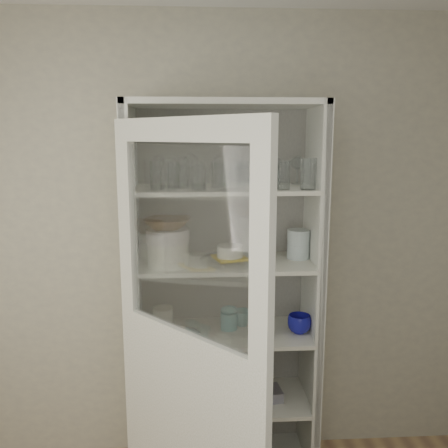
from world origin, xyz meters
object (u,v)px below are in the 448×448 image
(white_canister, at_px, (163,319))
(mug_white, at_px, (258,329))
(white_ramekin, at_px, (230,251))
(cupboard_door, at_px, (188,380))
(goblet_3, at_px, (297,169))
(pantry_cabinet, at_px, (223,313))
(cream_dish, at_px, (173,393))
(plate_stack_back, at_px, (158,248))
(goblet_1, at_px, (221,168))
(yellow_trivet, at_px, (230,258))
(measuring_cups, at_px, (187,335))
(glass_platter, at_px, (230,260))
(mug_blue, at_px, (299,324))
(teal_jar, at_px, (229,319))
(mug_teal, at_px, (242,318))
(goblet_2, at_px, (275,170))
(goblet_0, at_px, (191,168))
(tin_box, at_px, (264,394))
(plate_stack_front, at_px, (168,254))
(terracotta_bowl, at_px, (168,223))
(cream_bowl, at_px, (168,235))
(grey_bowl_stack, at_px, (298,244))

(white_canister, bearing_deg, mug_white, -13.69)
(white_ramekin, height_order, white_canister, white_ramekin)
(cupboard_door, height_order, goblet_3, cupboard_door)
(pantry_cabinet, distance_m, cream_dish, 0.53)
(cupboard_door, height_order, plate_stack_back, cupboard_door)
(goblet_1, height_order, goblet_3, goblet_1)
(yellow_trivet, bearing_deg, mug_white, -28.85)
(measuring_cups, bearing_deg, glass_platter, 15.25)
(mug_blue, height_order, teal_jar, teal_jar)
(mug_blue, relative_size, mug_teal, 1.32)
(goblet_2, xyz_separation_m, yellow_trivet, (-0.26, -0.14, -0.46))
(goblet_0, bearing_deg, mug_blue, -12.39)
(tin_box, bearing_deg, mug_white, -124.68)
(plate_stack_back, bearing_deg, white_canister, -73.78)
(goblet_1, bearing_deg, plate_stack_front, -149.64)
(goblet_2, xyz_separation_m, mug_blue, (0.12, -0.17, -0.83))
(terracotta_bowl, height_order, white_canister, terracotta_bowl)
(white_ramekin, relative_size, mug_white, 1.34)
(glass_platter, xyz_separation_m, tin_box, (0.19, -0.01, -0.78))
(pantry_cabinet, relative_size, terracotta_bowl, 9.03)
(cupboard_door, bearing_deg, white_ramekin, 113.86)
(plate_stack_front, height_order, white_canister, plate_stack_front)
(goblet_0, relative_size, cream_dish, 0.77)
(plate_stack_front, height_order, mug_teal, plate_stack_front)
(plate_stack_back, bearing_deg, teal_jar, -11.92)
(goblet_3, distance_m, cream_bowl, 0.80)
(yellow_trivet, bearing_deg, white_canister, 173.01)
(grey_bowl_stack, bearing_deg, glass_platter, -171.35)
(grey_bowl_stack, xyz_separation_m, measuring_cups, (-0.61, -0.12, -0.46))
(plate_stack_back, bearing_deg, terracotta_bowl, -69.84)
(glass_platter, height_order, white_ramekin, white_ramekin)
(goblet_1, xyz_separation_m, mug_white, (0.19, -0.19, -0.84))
(plate_stack_back, bearing_deg, goblet_3, 0.41)
(mug_blue, bearing_deg, goblet_1, 138.64)
(mug_blue, bearing_deg, teal_jar, 145.37)
(goblet_0, bearing_deg, mug_teal, -1.78)
(goblet_3, distance_m, plate_stack_front, 0.84)
(pantry_cabinet, height_order, yellow_trivet, pantry_cabinet)
(yellow_trivet, bearing_deg, goblet_2, 28.90)
(mug_teal, bearing_deg, goblet_0, 176.05)
(goblet_3, relative_size, white_ramekin, 1.22)
(tin_box, bearing_deg, plate_stack_front, -175.41)
(yellow_trivet, relative_size, white_canister, 1.21)
(cream_bowl, bearing_deg, glass_platter, 9.22)
(white_canister, xyz_separation_m, cream_dish, (0.05, -0.03, -0.43))
(plate_stack_front, distance_m, yellow_trivet, 0.33)
(pantry_cabinet, xyz_separation_m, cream_bowl, (-0.29, -0.14, 0.48))
(glass_platter, relative_size, white_ramekin, 2.33)
(goblet_1, height_order, tin_box, goblet_1)
(mug_white, bearing_deg, white_canister, 170.29)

